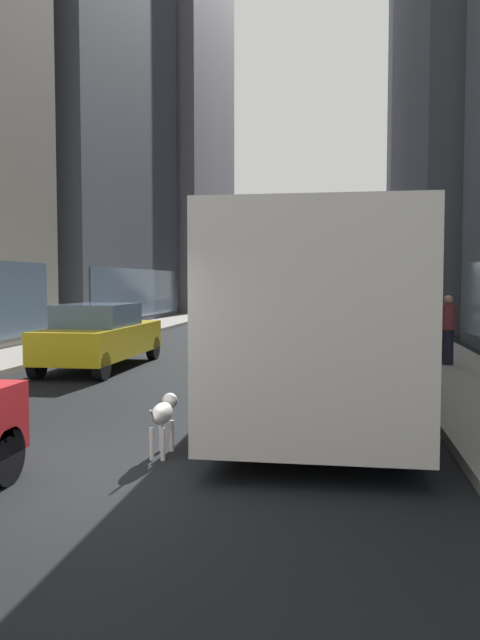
{
  "coord_description": "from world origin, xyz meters",
  "views": [
    {
      "loc": [
        3.08,
        -6.46,
        2.16
      ],
      "look_at": [
        1.12,
        6.02,
        1.4
      ],
      "focal_mm": 35.55,
      "sensor_mm": 36.0,
      "label": 1
    }
  ],
  "objects_px": {
    "dalmatian_dog": "(163,414)",
    "car_black_suv": "(316,298)",
    "transit_bus": "(324,302)",
    "car_grey_wagon": "(298,311)",
    "box_truck": "(312,289)",
    "pedestrian_in_coat": "(448,329)",
    "car_yellow_taxi": "(100,336)",
    "car_blue_hatchback": "(251,309)"
  },
  "relations": [
    {
      "from": "transit_bus",
      "to": "car_black_suv",
      "type": "distance_m",
      "value": 40.03
    },
    {
      "from": "car_blue_hatchback",
      "to": "car_black_suv",
      "type": "xyz_separation_m",
      "value": [
        2.4,
        21.38,
        -0.0
      ]
    },
    {
      "from": "dalmatian_dog",
      "to": "transit_bus",
      "type": "bearing_deg",
      "value": 67.49
    },
    {
      "from": "box_truck",
      "to": "dalmatian_dog",
      "type": "height_order",
      "value": "box_truck"
    },
    {
      "from": "transit_bus",
      "to": "car_yellow_taxi",
      "type": "xyz_separation_m",
      "value": [
        -5.6,
        2.85,
        -0.95
      ]
    },
    {
      "from": "car_black_suv",
      "to": "pedestrian_in_coat",
      "type": "relative_size",
      "value": 2.57
    },
    {
      "from": "car_yellow_taxi",
      "to": "car_grey_wagon",
      "type": "distance_m",
      "value": 14.94
    },
    {
      "from": "dalmatian_dog",
      "to": "pedestrian_in_coat",
      "type": "bearing_deg",
      "value": 60.14
    },
    {
      "from": "car_yellow_taxi",
      "to": "car_black_suv",
      "type": "bearing_deg",
      "value": 83.85
    },
    {
      "from": "car_black_suv",
      "to": "dalmatian_dog",
      "type": "relative_size",
      "value": 4.52
    },
    {
      "from": "car_grey_wagon",
      "to": "pedestrian_in_coat",
      "type": "relative_size",
      "value": 2.61
    },
    {
      "from": "car_yellow_taxi",
      "to": "car_black_suv",
      "type": "height_order",
      "value": "same"
    },
    {
      "from": "car_blue_hatchback",
      "to": "box_truck",
      "type": "distance_m",
      "value": 14.13
    },
    {
      "from": "car_grey_wagon",
      "to": "box_truck",
      "type": "xyz_separation_m",
      "value": [
        -0.0,
        15.26,
        0.84
      ]
    },
    {
      "from": "box_truck",
      "to": "car_blue_hatchback",
      "type": "bearing_deg",
      "value": -99.79
    },
    {
      "from": "transit_bus",
      "to": "box_truck",
      "type": "relative_size",
      "value": 1.54
    },
    {
      "from": "car_black_suv",
      "to": "box_truck",
      "type": "relative_size",
      "value": 0.58
    },
    {
      "from": "transit_bus",
      "to": "car_grey_wagon",
      "type": "bearing_deg",
      "value": 95.3
    },
    {
      "from": "car_yellow_taxi",
      "to": "dalmatian_dog",
      "type": "xyz_separation_m",
      "value": [
        3.71,
        -7.4,
        -0.31
      ]
    },
    {
      "from": "car_blue_hatchback",
      "to": "car_yellow_taxi",
      "type": "relative_size",
      "value": 1.01
    },
    {
      "from": "car_black_suv",
      "to": "transit_bus",
      "type": "bearing_deg",
      "value": -87.71
    },
    {
      "from": "transit_bus",
      "to": "car_blue_hatchback",
      "type": "relative_size",
      "value": 2.41
    },
    {
      "from": "car_black_suv",
      "to": "pedestrian_in_coat",
      "type": "xyz_separation_m",
      "value": [
        4.5,
        -36.2,
        0.19
      ]
    },
    {
      "from": "car_grey_wagon",
      "to": "car_black_suv",
      "type": "bearing_deg",
      "value": 90.0
    },
    {
      "from": "box_truck",
      "to": "dalmatian_dog",
      "type": "bearing_deg",
      "value": -90.44
    },
    {
      "from": "pedestrian_in_coat",
      "to": "car_black_suv",
      "type": "bearing_deg",
      "value": 97.08
    },
    {
      "from": "car_yellow_taxi",
      "to": "car_grey_wagon",
      "type": "relative_size",
      "value": 1.07
    },
    {
      "from": "car_blue_hatchback",
      "to": "dalmatian_dog",
      "type": "height_order",
      "value": "car_blue_hatchback"
    },
    {
      "from": "car_grey_wagon",
      "to": "box_truck",
      "type": "bearing_deg",
      "value": 90.0
    },
    {
      "from": "car_yellow_taxi",
      "to": "pedestrian_in_coat",
      "type": "relative_size",
      "value": 2.8
    },
    {
      "from": "transit_bus",
      "to": "car_black_suv",
      "type": "bearing_deg",
      "value": 92.29
    },
    {
      "from": "transit_bus",
      "to": "car_blue_hatchback",
      "type": "height_order",
      "value": "transit_bus"
    },
    {
      "from": "car_yellow_taxi",
      "to": "transit_bus",
      "type": "bearing_deg",
      "value": -26.96
    },
    {
      "from": "car_grey_wagon",
      "to": "dalmatian_dog",
      "type": "bearing_deg",
      "value": -90.75
    },
    {
      "from": "dalmatian_dog",
      "to": "car_black_suv",
      "type": "bearing_deg",
      "value": 89.63
    },
    {
      "from": "car_blue_hatchback",
      "to": "box_truck",
      "type": "relative_size",
      "value": 0.64
    },
    {
      "from": "car_grey_wagon",
      "to": "pedestrian_in_coat",
      "type": "xyz_separation_m",
      "value": [
        4.5,
        -13.46,
        0.19
      ]
    },
    {
      "from": "transit_bus",
      "to": "dalmatian_dog",
      "type": "xyz_separation_m",
      "value": [
        -1.89,
        -4.55,
        -1.26
      ]
    },
    {
      "from": "pedestrian_in_coat",
      "to": "car_grey_wagon",
      "type": "bearing_deg",
      "value": 108.48
    },
    {
      "from": "dalmatian_dog",
      "to": "pedestrian_in_coat",
      "type": "distance_m",
      "value": 9.62
    },
    {
      "from": "car_blue_hatchback",
      "to": "car_yellow_taxi",
      "type": "xyz_separation_m",
      "value": [
        -1.6,
        -15.76,
        -0.0
      ]
    },
    {
      "from": "box_truck",
      "to": "pedestrian_in_coat",
      "type": "height_order",
      "value": "box_truck"
    }
  ]
}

